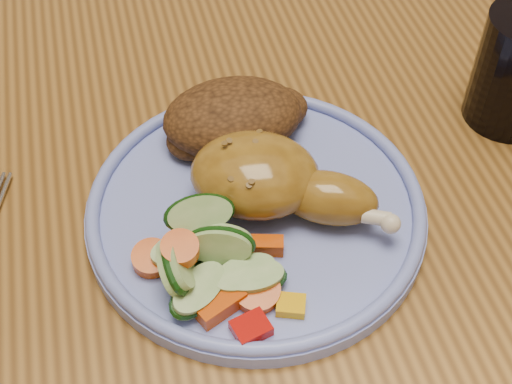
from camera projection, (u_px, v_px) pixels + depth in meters
dining_table at (285, 189)px, 0.65m from camera, size 0.90×1.40×0.75m
plate at (256, 211)px, 0.52m from camera, size 0.25×0.25×0.01m
plate_rim at (256, 201)px, 0.51m from camera, size 0.24×0.24×0.01m
chicken_leg at (273, 180)px, 0.50m from camera, size 0.14×0.12×0.05m
rice_pilaf at (235, 118)px, 0.55m from camera, size 0.12×0.08×0.05m
vegetable_pile at (212, 263)px, 0.46m from camera, size 0.11×0.11×0.05m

